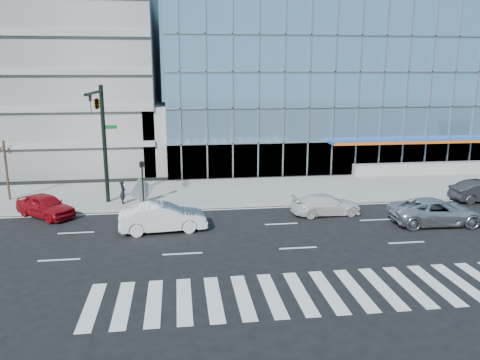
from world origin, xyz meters
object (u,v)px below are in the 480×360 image
object	(u,v)px
traffic_signal	(99,117)
ped_signal_post	(142,176)
tilted_panel	(142,191)
pedestrian	(123,192)
silver_suv	(437,212)
white_suv	(326,205)
street_tree_near	(4,149)
red_sedan	(45,206)
white_sedan	(163,217)

from	to	relation	value
traffic_signal	ped_signal_post	world-z (taller)	traffic_signal
ped_signal_post	tilted_panel	distance (m)	1.12
traffic_signal	pedestrian	world-z (taller)	traffic_signal
silver_suv	white_suv	world-z (taller)	silver_suv
traffic_signal	street_tree_near	distance (m)	7.96
pedestrian	tilted_panel	world-z (taller)	tilted_panel
white_suv	red_sedan	size ratio (longest dim) A/B	1.04
silver_suv	red_sedan	bearing A→B (deg)	81.81
traffic_signal	ped_signal_post	distance (m)	4.75
white_suv	red_sedan	bearing A→B (deg)	81.10
traffic_signal	street_tree_near	size ratio (longest dim) A/B	1.89
ped_signal_post	white_suv	bearing A→B (deg)	-16.15
ped_signal_post	red_sedan	world-z (taller)	ped_signal_post
ped_signal_post	red_sedan	xyz separation A→B (m)	(-5.98, -1.56, -1.40)
traffic_signal	white_sedan	distance (m)	8.26
traffic_signal	red_sedan	distance (m)	6.56
ped_signal_post	white_suv	size ratio (longest dim) A/B	0.67
traffic_signal	street_tree_near	world-z (taller)	traffic_signal
street_tree_near	silver_suv	world-z (taller)	street_tree_near
tilted_panel	street_tree_near	bearing A→B (deg)	136.79
traffic_signal	white_suv	xyz separation A→B (m)	(14.27, -3.03, -5.51)
ped_signal_post	white_sedan	size ratio (longest dim) A/B	0.60
traffic_signal	white_sedan	world-z (taller)	traffic_signal
traffic_signal	red_sedan	world-z (taller)	traffic_signal
silver_suv	red_sedan	xyz separation A→B (m)	(-23.75, 4.60, -0.03)
ped_signal_post	street_tree_near	xyz separation A→B (m)	(-9.50, 2.56, 1.64)
silver_suv	street_tree_near	bearing A→B (deg)	75.05
street_tree_near	tilted_panel	bearing A→B (deg)	-13.76
white_sedan	red_sedan	size ratio (longest dim) A/B	1.14
ped_signal_post	street_tree_near	world-z (taller)	street_tree_near
ped_signal_post	pedestrian	bearing A→B (deg)	164.03
silver_suv	white_suv	distance (m)	6.61
traffic_signal	silver_suv	size ratio (longest dim) A/B	1.44
traffic_signal	silver_suv	distance (m)	21.76
traffic_signal	white_suv	size ratio (longest dim) A/B	1.77
ped_signal_post	tilted_panel	world-z (taller)	ped_signal_post
white_suv	white_sedan	bearing A→B (deg)	97.28
traffic_signal	street_tree_near	xyz separation A→B (m)	(-7.00, 2.93, -2.39)
red_sedan	pedestrian	xyz separation A→B (m)	(4.59, 1.96, 0.24)
ped_signal_post	silver_suv	world-z (taller)	ped_signal_post
street_tree_near	red_sedan	world-z (taller)	street_tree_near
traffic_signal	tilted_panel	xyz separation A→B (m)	(2.39, 0.63, -5.10)
red_sedan	white_suv	bearing A→B (deg)	-55.15
traffic_signal	red_sedan	bearing A→B (deg)	-161.17
silver_suv	white_sedan	bearing A→B (deg)	89.64
tilted_panel	white_sedan	bearing A→B (deg)	-103.58
traffic_signal	ped_signal_post	xyz separation A→B (m)	(2.50, 0.37, -4.02)
ped_signal_post	red_sedan	size ratio (longest dim) A/B	0.69
red_sedan	tilted_panel	world-z (taller)	tilted_panel
pedestrian	street_tree_near	bearing A→B (deg)	73.33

